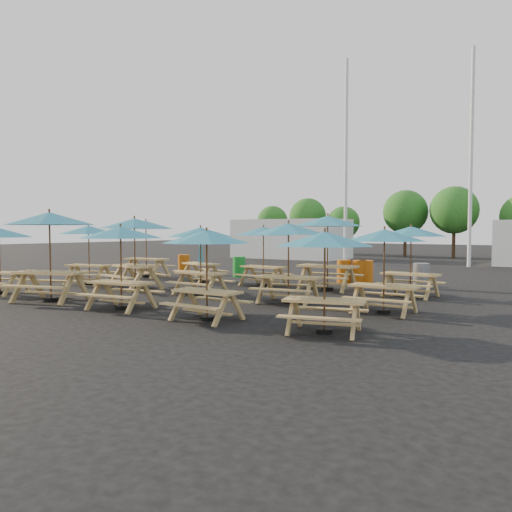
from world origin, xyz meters
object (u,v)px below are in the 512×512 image
Objects in this scene: picnic_unit_4 at (134,227)px; picnic_unit_7 at (201,236)px; picnic_unit_8 at (263,234)px; picnic_unit_11 at (328,225)px; waste_bin_0 at (184,264)px; picnic_unit_2 at (146,228)px; picnic_unit_1 at (89,233)px; picnic_unit_9 at (207,241)px; waste_bin_1 at (239,267)px; picnic_unit_6 at (121,236)px; picnic_unit_5 at (201,259)px; picnic_unit_12 at (325,244)px; waste_bin_4 at (366,272)px; picnic_unit_3 at (49,223)px; picnic_unit_10 at (289,233)px; picnic_unit_14 at (411,235)px; picnic_unit_13 at (384,239)px; waste_bin_5 at (421,276)px; waste_bin_3 at (360,272)px; waste_bin_2 at (344,271)px.

picnic_unit_4 is 2.93m from picnic_unit_7.
picnic_unit_11 is at bearing 8.40° from picnic_unit_8.
picnic_unit_8 is 0.89× the size of picnic_unit_11.
picnic_unit_2 is at bearing -90.88° from waste_bin_0.
picnic_unit_1 is 1.02× the size of picnic_unit_11.
picnic_unit_9 reaches higher than waste_bin_0.
picnic_unit_7 is (2.92, 0.04, -0.28)m from picnic_unit_4.
picnic_unit_1 reaches higher than picnic_unit_7.
waste_bin_1 is at bearing 121.75° from picnic_unit_9.
picnic_unit_5 is at bearing 104.83° from picnic_unit_6.
waste_bin_4 is at bearing 91.39° from picnic_unit_12.
picnic_unit_11 is at bearing 32.61° from picnic_unit_3.
waste_bin_4 is at bearing 82.20° from picnic_unit_11.
picnic_unit_10 is (0.17, 3.35, 0.18)m from picnic_unit_9.
picnic_unit_2 is at bearing -161.62° from waste_bin_4.
waste_bin_0 is (0.04, 2.36, -1.69)m from picnic_unit_2.
picnic_unit_8 is 6.63m from waste_bin_0.
picnic_unit_2 reaches higher than waste_bin_0.
picnic_unit_14 is (11.36, 0.01, -0.24)m from picnic_unit_2.
picnic_unit_13 is at bearing 71.55° from picnic_unit_12.
picnic_unit_4 is at bearing -134.00° from waste_bin_4.
picnic_unit_4 is 1.15× the size of picnic_unit_10.
picnic_unit_1 is 1.22× the size of picnic_unit_7.
waste_bin_3 is at bearing 170.49° from waste_bin_5.
waste_bin_1 is at bearing 126.55° from picnic_unit_10.
picnic_unit_3 is at bearing -137.45° from picnic_unit_14.
waste_bin_0 is at bearing 137.38° from picnic_unit_7.
picnic_unit_4 is 9.25m from picnic_unit_12.
picnic_unit_3 is at bearing -125.93° from picnic_unit_7.
picnic_unit_6 is 2.67× the size of waste_bin_2.
picnic_unit_9 is at bearing -90.39° from waste_bin_4.
picnic_unit_12 is at bearing -84.67° from picnic_unit_14.
picnic_unit_8 is (5.69, 3.19, -0.04)m from picnic_unit_1.
picnic_unit_4 is at bearing 150.93° from picnic_unit_9.
picnic_unit_1 is at bearing 178.35° from picnic_unit_13.
picnic_unit_14 is at bearing -81.96° from waste_bin_5.
waste_bin_4 is (8.44, 6.15, -1.50)m from picnic_unit_1.
picnic_unit_5 is 0.86× the size of picnic_unit_11.
picnic_unit_8 is 8.36m from picnic_unit_12.
picnic_unit_6 reaches higher than waste_bin_0.
waste_bin_4 is at bearing 12.43° from picnic_unit_2.
picnic_unit_2 is at bearing 151.22° from picnic_unit_10.
picnic_unit_11 is 2.90× the size of waste_bin_0.
picnic_unit_14 is 8.58m from waste_bin_1.
waste_bin_5 is at bearing -12.96° from waste_bin_4.
picnic_unit_6 is 0.98× the size of picnic_unit_12.
picnic_unit_1 is 5.40m from picnic_unit_7.
picnic_unit_2 is 3.45m from picnic_unit_5.
picnic_unit_1 is 2.95× the size of waste_bin_1.
picnic_unit_11 reaches higher than picnic_unit_4.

